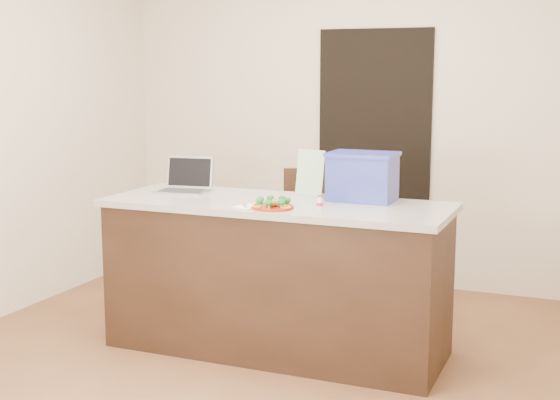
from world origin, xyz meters
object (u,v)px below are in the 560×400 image
at_px(blue_box, 363,176).
at_px(napkin, 249,207).
at_px(laptop, 186,182).
at_px(island, 277,276).
at_px(chair, 309,231).
at_px(plate, 273,207).
at_px(yogurt_bottle, 320,203).

bearing_deg(blue_box, napkin, -138.77).
bearing_deg(napkin, laptop, 149.58).
xyz_separation_m(island, chair, (-0.11, 0.86, 0.10)).
bearing_deg(napkin, island, 74.19).
bearing_deg(laptop, chair, 44.35).
bearing_deg(laptop, plate, -32.72).
xyz_separation_m(napkin, yogurt_bottle, (0.38, 0.12, 0.03)).
height_order(plate, blue_box, blue_box).
relative_size(laptop, blue_box, 0.85).
bearing_deg(laptop, yogurt_bottle, -21.65).
relative_size(laptop, chair, 0.34).
height_order(plate, chair, chair).
bearing_deg(blue_box, island, -154.23).
bearing_deg(napkin, blue_box, 40.94).
height_order(plate, laptop, laptop).
bearing_deg(plate, laptop, 155.16).
bearing_deg(yogurt_bottle, laptop, 166.24).
distance_m(yogurt_bottle, blue_box, 0.39).
bearing_deg(plate, blue_box, 49.20).
bearing_deg(plate, yogurt_bottle, 23.63).
distance_m(plate, blue_box, 0.61).
bearing_deg(chair, blue_box, -68.37).
bearing_deg(blue_box, chair, 132.29).
bearing_deg(island, plate, -71.98).
height_order(laptop, blue_box, blue_box).
height_order(plate, yogurt_bottle, yogurt_bottle).
height_order(napkin, blue_box, blue_box).
height_order(yogurt_bottle, laptop, laptop).
distance_m(blue_box, chair, 0.99).
height_order(plate, napkin, plate).
relative_size(yogurt_bottle, blue_box, 0.19).
bearing_deg(napkin, chair, 92.31).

